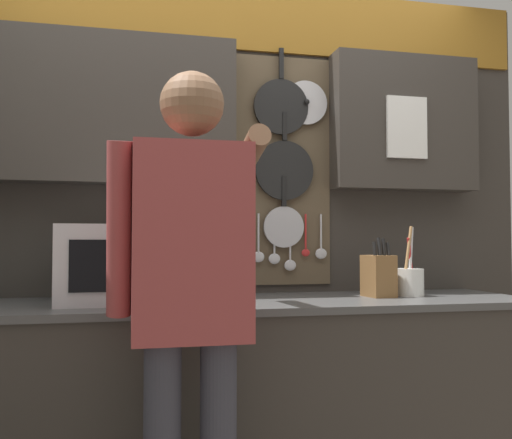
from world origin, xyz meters
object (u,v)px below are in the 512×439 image
object	(u,v)px
knife_block	(378,275)
utensil_crock	(410,280)
microwave	(123,264)
person	(191,283)

from	to	relation	value
knife_block	utensil_crock	world-z (taller)	utensil_crock
microwave	knife_block	size ratio (longest dim) A/B	1.88
microwave	knife_block	xyz separation A→B (m)	(1.14, 0.00, -0.06)
microwave	person	xyz separation A→B (m)	(0.22, -0.56, -0.04)
knife_block	person	bearing A→B (deg)	-148.69
microwave	knife_block	bearing A→B (deg)	0.04
knife_block	person	xyz separation A→B (m)	(-0.92, -0.56, 0.02)
utensil_crock	microwave	bearing A→B (deg)	-179.92
knife_block	utensil_crock	distance (m)	0.16
microwave	person	world-z (taller)	person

